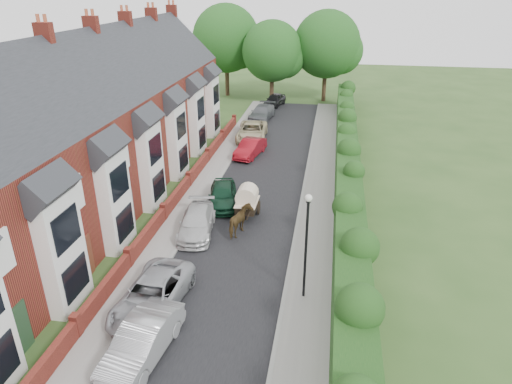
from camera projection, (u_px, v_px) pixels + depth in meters
ground at (207, 353)px, 17.56m from camera, size 140.00×140.00×0.00m
road at (247, 219)px, 27.48m from camera, size 6.00×58.00×0.02m
pavement_hedge_side at (315, 223)px, 26.84m from camera, size 2.20×58.00×0.12m
pavement_house_side at (186, 213)px, 28.04m from camera, size 1.70×58.00×0.12m
kerb_hedge_side at (298, 222)px, 26.99m from camera, size 0.18×58.00×0.13m
kerb_house_side at (198, 214)px, 27.92m from camera, size 0.18×58.00×0.13m
hedge at (349, 202)px, 25.92m from camera, size 2.10×58.00×2.85m
terrace_row at (67, 144)px, 26.26m from camera, size 9.05×40.50×11.50m
garden_wall_row at (164, 213)px, 27.13m from camera, size 0.35×40.35×1.10m
lamppost at (307, 234)px, 19.24m from camera, size 0.32×0.32×5.16m
tree_far_left at (275, 53)px, 51.44m from camera, size 7.14×6.80×9.29m
tree_far_right at (330, 46)px, 52.06m from camera, size 7.98×7.60×10.31m
tree_far_back at (230, 40)px, 54.64m from camera, size 8.40×8.00×10.82m
car_silver_a at (142, 342)px, 17.07m from camera, size 2.10×4.64×1.48m
car_silver_b at (153, 295)px, 19.66m from camera, size 2.67×5.26×1.43m
car_white at (197, 222)px, 25.72m from camera, size 2.42×4.71×1.31m
car_green at (222, 195)px, 28.90m from camera, size 2.47×4.47×1.44m
car_red at (250, 148)px, 37.13m from camera, size 2.25×4.36×1.37m
car_beige at (252, 132)px, 40.95m from camera, size 2.94×5.65×1.52m
car_grey at (262, 113)px, 47.01m from camera, size 2.51×5.10×1.43m
car_black at (275, 100)px, 52.19m from camera, size 2.50×4.32×1.38m
horse at (240, 221)px, 25.47m from camera, size 1.27×2.08×1.64m
horse_cart at (247, 199)px, 27.18m from camera, size 1.31×2.90×2.10m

